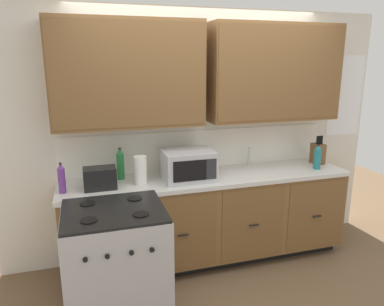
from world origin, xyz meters
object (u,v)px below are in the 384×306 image
(stove_range, at_px, (117,266))
(toaster, at_px, (100,178))
(microwave, at_px, (188,165))
(knife_block, at_px, (318,153))
(bottle_green, at_px, (120,164))
(bottle_teal, at_px, (317,157))
(paper_towel_roll, at_px, (140,170))
(bottle_violet, at_px, (62,178))

(stove_range, relative_size, toaster, 3.39)
(microwave, distance_m, knife_block, 1.51)
(stove_range, relative_size, bottle_green, 3.10)
(toaster, distance_m, bottle_teal, 2.19)
(toaster, bearing_deg, microwave, 1.28)
(toaster, xyz_separation_m, paper_towel_roll, (0.36, 0.02, 0.03))
(knife_block, distance_m, paper_towel_roll, 1.96)
(stove_range, relative_size, knife_block, 3.06)
(microwave, relative_size, bottle_green, 1.57)
(microwave, distance_m, toaster, 0.82)
(bottle_teal, relative_size, bottle_green, 0.85)
(stove_range, distance_m, bottle_teal, 2.26)
(knife_block, xyz_separation_m, bottle_green, (-2.12, 0.08, 0.03))
(bottle_teal, distance_m, bottle_green, 2.00)
(toaster, height_order, bottle_violet, bottle_violet)
(bottle_violet, bearing_deg, microwave, 1.75)
(paper_towel_roll, distance_m, bottle_green, 0.25)
(bottle_green, bearing_deg, bottle_teal, -7.34)
(toaster, distance_m, bottle_violet, 0.32)
(bottle_green, bearing_deg, knife_block, -2.18)
(microwave, xyz_separation_m, bottle_violet, (-1.13, -0.03, -0.01))
(stove_range, bearing_deg, bottle_violet, 124.65)
(bottle_teal, bearing_deg, toaster, 178.94)
(toaster, height_order, knife_block, knife_block)
(paper_towel_roll, distance_m, bottle_teal, 1.83)
(knife_block, height_order, bottle_violet, knife_block)
(microwave, xyz_separation_m, bottle_green, (-0.61, 0.20, 0.01))
(bottle_violet, xyz_separation_m, bottle_green, (0.52, 0.23, 0.02))
(microwave, height_order, knife_block, knife_block)
(bottle_teal, bearing_deg, microwave, 177.55)
(stove_range, relative_size, bottle_teal, 3.64)
(toaster, relative_size, paper_towel_roll, 1.08)
(microwave, height_order, bottle_green, bottle_green)
(bottle_teal, bearing_deg, bottle_violet, 179.45)
(stove_range, xyz_separation_m, microwave, (0.75, 0.58, 0.59))
(toaster, height_order, paper_towel_roll, paper_towel_roll)
(toaster, relative_size, bottle_violet, 1.05)
(toaster, bearing_deg, paper_towel_roll, 3.87)
(paper_towel_roll, relative_size, bottle_teal, 1.00)
(knife_block, distance_m, bottle_violet, 2.64)
(stove_range, distance_m, bottle_green, 0.99)
(knife_block, height_order, bottle_teal, knife_block)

